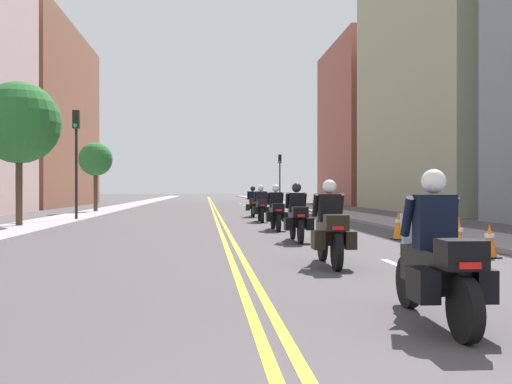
# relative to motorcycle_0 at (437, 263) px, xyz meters

# --- Properties ---
(ground_plane) EXTENTS (264.00, 264.00, 0.00)m
(ground_plane) POSITION_rel_motorcycle_0_xyz_m (-1.76, 44.27, -0.66)
(ground_plane) COLOR #444042
(sidewalk_left) EXTENTS (2.30, 144.00, 0.12)m
(sidewalk_left) POSITION_rel_motorcycle_0_xyz_m (-8.82, 44.27, -0.60)
(sidewalk_left) COLOR #A1909A
(sidewalk_left) RESTS_ON ground
(sidewalk_right) EXTENTS (2.30, 144.00, 0.12)m
(sidewalk_right) POSITION_rel_motorcycle_0_xyz_m (5.30, 44.27, -0.60)
(sidewalk_right) COLOR gray
(sidewalk_right) RESTS_ON ground
(centreline_yellow_inner) EXTENTS (0.12, 132.00, 0.01)m
(centreline_yellow_inner) POSITION_rel_motorcycle_0_xyz_m (-1.88, 44.27, -0.65)
(centreline_yellow_inner) COLOR yellow
(centreline_yellow_inner) RESTS_ON ground
(centreline_yellow_outer) EXTENTS (0.12, 132.00, 0.01)m
(centreline_yellow_outer) POSITION_rel_motorcycle_0_xyz_m (-1.64, 44.27, -0.65)
(centreline_yellow_outer) COLOR yellow
(centreline_yellow_outer) RESTS_ON ground
(lane_dashes_white) EXTENTS (0.14, 56.40, 0.01)m
(lane_dashes_white) POSITION_rel_motorcycle_0_xyz_m (1.19, 25.27, -0.65)
(lane_dashes_white) COLOR silver
(lane_dashes_white) RESTS_ON ground
(building_right_1) EXTENTS (6.75, 18.35, 20.50)m
(building_right_1) POSITION_rel_motorcycle_0_xyz_m (13.27, 30.30, 9.59)
(building_right_1) COLOR #9CA382
(building_right_1) RESTS_ON ground
(building_left_2) EXTENTS (6.87, 20.63, 15.29)m
(building_left_2) POSITION_rel_motorcycle_0_xyz_m (-16.85, 44.52, 6.99)
(building_left_2) COLOR brown
(building_left_2) RESTS_ON ground
(building_right_2) EXTENTS (6.76, 14.55, 15.55)m
(building_right_2) POSITION_rel_motorcycle_0_xyz_m (13.27, 48.51, 7.12)
(building_right_2) COLOR #944B3E
(building_right_2) RESTS_ON ground
(motorcycle_0) EXTENTS (0.77, 2.20, 1.63)m
(motorcycle_0) POSITION_rel_motorcycle_0_xyz_m (0.00, 0.00, 0.00)
(motorcycle_0) COLOR black
(motorcycle_0) RESTS_ON ground
(motorcycle_1) EXTENTS (0.77, 2.13, 1.60)m
(motorcycle_1) POSITION_rel_motorcycle_0_xyz_m (-0.10, 4.59, 0.01)
(motorcycle_1) COLOR black
(motorcycle_1) RESTS_ON ground
(motorcycle_2) EXTENTS (0.77, 2.23, 1.60)m
(motorcycle_2) POSITION_rel_motorcycle_0_xyz_m (0.08, 9.49, 0.01)
(motorcycle_2) COLOR black
(motorcycle_2) RESTS_ON ground
(motorcycle_3) EXTENTS (0.76, 2.16, 1.60)m
(motorcycle_3) POSITION_rel_motorcycle_0_xyz_m (0.05, 13.87, -0.01)
(motorcycle_3) COLOR black
(motorcycle_3) RESTS_ON ground
(motorcycle_4) EXTENTS (0.77, 2.18, 1.61)m
(motorcycle_4) POSITION_rel_motorcycle_0_xyz_m (0.03, 18.94, 0.01)
(motorcycle_4) COLOR black
(motorcycle_4) RESTS_ON ground
(motorcycle_5) EXTENTS (0.78, 2.14, 1.60)m
(motorcycle_5) POSITION_rel_motorcycle_0_xyz_m (0.06, 23.50, 0.01)
(motorcycle_5) COLOR black
(motorcycle_5) RESTS_ON ground
(traffic_cone_0) EXTENTS (0.35, 0.35, 0.82)m
(traffic_cone_0) POSITION_rel_motorcycle_0_xyz_m (3.21, 6.42, -0.25)
(traffic_cone_0) COLOR black
(traffic_cone_0) RESTS_ON ground
(traffic_cone_1) EXTENTS (0.37, 0.37, 0.72)m
(traffic_cone_1) POSITION_rel_motorcycle_0_xyz_m (3.47, 5.56, -0.30)
(traffic_cone_1) COLOR black
(traffic_cone_1) RESTS_ON ground
(traffic_cone_2) EXTENTS (0.38, 0.38, 0.83)m
(traffic_cone_2) POSITION_rel_motorcycle_0_xyz_m (3.04, 9.89, -0.25)
(traffic_cone_2) COLOR black
(traffic_cone_2) RESTS_ON ground
(traffic_light_near) EXTENTS (0.28, 0.38, 4.92)m
(traffic_light_near) POSITION_rel_motorcycle_0_xyz_m (-8.08, 19.90, 2.71)
(traffic_light_near) COLOR black
(traffic_light_near) RESTS_ON ground
(traffic_light_far) EXTENTS (0.28, 0.38, 4.70)m
(traffic_light_far) POSITION_rel_motorcycle_0_xyz_m (4.55, 46.76, 2.57)
(traffic_light_far) COLOR black
(traffic_light_far) RESTS_ON ground
(street_tree_0) EXTENTS (2.02, 2.02, 4.27)m
(street_tree_0) POSITION_rel_motorcycle_0_xyz_m (-8.99, 29.17, 2.57)
(street_tree_0) COLOR #473425
(street_tree_0) RESTS_ON ground
(street_tree_1) EXTENTS (2.97, 2.97, 5.34)m
(street_tree_1) POSITION_rel_motorcycle_0_xyz_m (-9.15, 15.58, 3.18)
(street_tree_1) COLOR #473421
(street_tree_1) RESTS_ON ground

